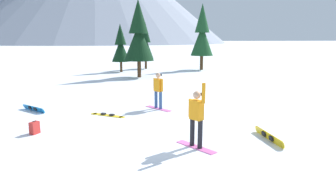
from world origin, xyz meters
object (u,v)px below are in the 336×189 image
object	(u,v)px
loose_snowboard_far_spare	(268,136)
pine_tree_slender	(146,44)
loose_snowboard_near_left	(33,108)
loose_snowboard_near_right	(108,115)
pine_tree_short	(139,35)
backpack_red	(34,128)
snowboarder_foreground	(196,117)
pine_tree_young	(121,46)
pine_tree_leaning	(202,34)
snowboarder_midground	(158,90)

from	to	relation	value
loose_snowboard_far_spare	pine_tree_slender	distance (m)	24.35
loose_snowboard_near_left	loose_snowboard_near_right	size ratio (longest dim) A/B	0.86
loose_snowboard_far_spare	pine_tree_short	world-z (taller)	pine_tree_short
backpack_red	snowboarder_foreground	bearing A→B (deg)	-24.82
loose_snowboard_near_right	loose_snowboard_far_spare	xyz separation A→B (m)	(5.24, -4.27, 0.11)
loose_snowboard_near_right	loose_snowboard_near_left	bearing A→B (deg)	156.19
loose_snowboard_near_left	backpack_red	size ratio (longest dim) A/B	2.85
pine_tree_young	pine_tree_slender	world-z (taller)	pine_tree_slender
pine_tree_leaning	pine_tree_slender	xyz separation A→B (m)	(-5.77, 2.35, -1.01)
snowboarder_midground	backpack_red	bearing A→B (deg)	-150.41
snowboarder_foreground	loose_snowboard_near_left	size ratio (longest dim) A/B	1.52
loose_snowboard_near_right	loose_snowboard_far_spare	distance (m)	6.76
pine_tree_young	pine_tree_short	size ratio (longest dim) A/B	0.73
pine_tree_young	pine_tree_leaning	size ratio (longest dim) A/B	0.69
snowboarder_midground	pine_tree_leaning	size ratio (longest dim) A/B	0.25
loose_snowboard_near_right	pine_tree_short	bearing A→B (deg)	77.81
loose_snowboard_far_spare	pine_tree_young	distance (m)	21.95
backpack_red	pine_tree_slender	bearing A→B (deg)	72.80
loose_snowboard_far_spare	pine_tree_leaning	xyz separation A→B (m)	(4.77, 21.83, 3.66)
snowboarder_midground	loose_snowboard_near_left	bearing A→B (deg)	173.09
snowboarder_foreground	pine_tree_leaning	world-z (taller)	pine_tree_leaning
loose_snowboard_far_spare	loose_snowboard_near_left	bearing A→B (deg)	146.26
loose_snowboard_near_right	backpack_red	xyz separation A→B (m)	(-2.54, -2.01, 0.19)
snowboarder_midground	pine_tree_short	bearing A→B (deg)	88.33
snowboarder_foreground	loose_snowboard_far_spare	world-z (taller)	snowboarder_foreground
pine_tree_short	pine_tree_slender	size ratio (longest dim) A/B	1.29
pine_tree_slender	pine_tree_young	bearing A→B (deg)	-136.48
pine_tree_slender	snowboarder_midground	bearing A→B (deg)	-95.53
loose_snowboard_near_left	loose_snowboard_near_right	bearing A→B (deg)	-23.81
snowboarder_midground	pine_tree_young	bearing A→B (deg)	93.53
snowboarder_foreground	pine_tree_young	world-z (taller)	pine_tree_young
loose_snowboard_near_left	loose_snowboard_near_right	xyz separation A→B (m)	(3.38, -1.49, -0.11)
backpack_red	loose_snowboard_near_right	bearing A→B (deg)	38.34
pine_tree_short	loose_snowboard_near_right	bearing A→B (deg)	-102.19
snowboarder_foreground	pine_tree_short	size ratio (longest dim) A/B	0.31
backpack_red	pine_tree_slender	world-z (taller)	pine_tree_slender
snowboarder_foreground	backpack_red	bearing A→B (deg)	155.18
backpack_red	pine_tree_slender	xyz separation A→B (m)	(6.78, 21.92, 2.57)
snowboarder_foreground	pine_tree_slender	distance (m)	24.46
backpack_red	pine_tree_leaning	xyz separation A→B (m)	(12.55, 19.58, 3.58)
loose_snowboard_far_spare	backpack_red	xyz separation A→B (m)	(-7.78, 2.26, 0.09)
loose_snowboard_near_right	backpack_red	bearing A→B (deg)	-141.66
snowboarder_foreground	loose_snowboard_near_left	distance (m)	8.52
snowboarder_midground	loose_snowboard_near_left	size ratio (longest dim) A/B	1.30
loose_snowboard_near_right	pine_tree_leaning	bearing A→B (deg)	60.32
loose_snowboard_far_spare	backpack_red	distance (m)	8.10
loose_snowboard_far_spare	pine_tree_young	size ratio (longest dim) A/B	0.39
snowboarder_foreground	pine_tree_leaning	size ratio (longest dim) A/B	0.29
snowboarder_midground	backpack_red	distance (m)	5.72
loose_snowboard_near_left	loose_snowboard_near_right	world-z (taller)	loose_snowboard_near_left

